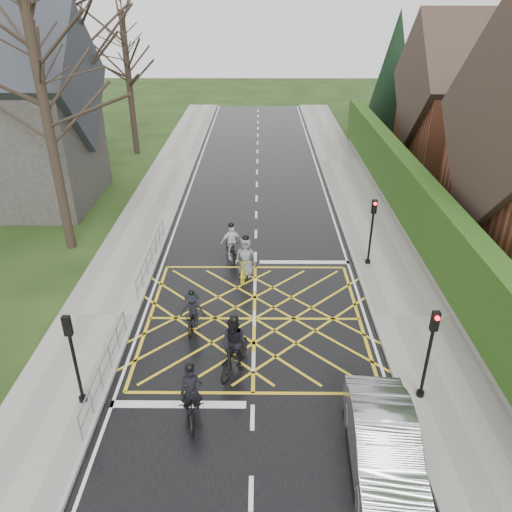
{
  "coord_description": "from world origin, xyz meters",
  "views": [
    {
      "loc": [
        0.19,
        -15.67,
        11.03
      ],
      "look_at": [
        0.04,
        2.66,
        1.3
      ],
      "focal_mm": 35.0,
      "sensor_mm": 36.0,
      "label": 1
    }
  ],
  "objects_px": {
    "cyclist_rear": "(192,400)",
    "car": "(384,446)",
    "cyclist_back": "(235,350)",
    "cyclist_lead": "(246,262)",
    "cyclist_mid": "(193,315)",
    "cyclist_front": "(231,246)"
  },
  "relations": [
    {
      "from": "cyclist_mid",
      "to": "cyclist_lead",
      "type": "distance_m",
      "value": 4.25
    },
    {
      "from": "cyclist_back",
      "to": "cyclist_lead",
      "type": "bearing_deg",
      "value": 109.93
    },
    {
      "from": "cyclist_back",
      "to": "cyclist_mid",
      "type": "height_order",
      "value": "cyclist_back"
    },
    {
      "from": "cyclist_back",
      "to": "car",
      "type": "distance_m",
      "value": 5.52
    },
    {
      "from": "cyclist_back",
      "to": "cyclist_front",
      "type": "distance_m",
      "value": 7.69
    },
    {
      "from": "cyclist_mid",
      "to": "car",
      "type": "distance_m",
      "value": 8.29
    },
    {
      "from": "cyclist_rear",
      "to": "car",
      "type": "xyz_separation_m",
      "value": [
        5.13,
        -1.71,
        0.14
      ]
    },
    {
      "from": "cyclist_mid",
      "to": "cyclist_front",
      "type": "bearing_deg",
      "value": 80.4
    },
    {
      "from": "cyclist_lead",
      "to": "car",
      "type": "relative_size",
      "value": 0.45
    },
    {
      "from": "cyclist_rear",
      "to": "cyclist_lead",
      "type": "relative_size",
      "value": 0.98
    },
    {
      "from": "cyclist_rear",
      "to": "cyclist_lead",
      "type": "xyz_separation_m",
      "value": [
        1.35,
        8.19,
        0.05
      ]
    },
    {
      "from": "cyclist_rear",
      "to": "cyclist_front",
      "type": "height_order",
      "value": "cyclist_rear"
    },
    {
      "from": "cyclist_rear",
      "to": "cyclist_lead",
      "type": "bearing_deg",
      "value": 73.13
    },
    {
      "from": "cyclist_rear",
      "to": "car",
      "type": "height_order",
      "value": "cyclist_rear"
    },
    {
      "from": "cyclist_front",
      "to": "car",
      "type": "relative_size",
      "value": 0.41
    },
    {
      "from": "car",
      "to": "cyclist_back",
      "type": "bearing_deg",
      "value": 139.29
    },
    {
      "from": "cyclist_mid",
      "to": "cyclist_front",
      "type": "xyz_separation_m",
      "value": [
        1.15,
        5.41,
        0.09
      ]
    },
    {
      "from": "cyclist_lead",
      "to": "cyclist_back",
      "type": "bearing_deg",
      "value": -83.57
    },
    {
      "from": "cyclist_lead",
      "to": "cyclist_mid",
      "type": "bearing_deg",
      "value": -107.5
    },
    {
      "from": "cyclist_lead",
      "to": "cyclist_rear",
      "type": "bearing_deg",
      "value": -91.0
    },
    {
      "from": "cyclist_back",
      "to": "cyclist_front",
      "type": "height_order",
      "value": "cyclist_back"
    },
    {
      "from": "car",
      "to": "cyclist_front",
      "type": "bearing_deg",
      "value": 114.33
    }
  ]
}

